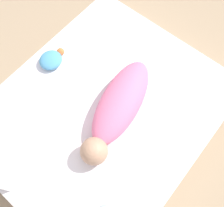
{
  "coord_description": "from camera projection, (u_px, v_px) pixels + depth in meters",
  "views": [
    {
      "loc": [
        -0.38,
        -0.38,
        1.47
      ],
      "look_at": [
        0.04,
        -0.03,
        0.22
      ],
      "focal_mm": 42.0,
      "sensor_mm": 36.0,
      "label": 1
    }
  ],
  "objects": [
    {
      "name": "bed_mattress",
      "position": [
        104.0,
        114.0,
        1.48
      ],
      "size": [
        1.28,
        1.07,
        0.17
      ],
      "color": "white",
      "rests_on": "ground_plane"
    },
    {
      "name": "swaddled_baby",
      "position": [
        117.0,
        108.0,
        1.33
      ],
      "size": [
        0.63,
        0.31,
        0.14
      ],
      "rotation": [
        0.0,
        0.0,
        3.36
      ],
      "color": "pink",
      "rests_on": "bed_mattress"
    },
    {
      "name": "ground_plane",
      "position": [
        104.0,
        119.0,
        1.56
      ],
      "size": [
        12.0,
        12.0,
        0.0
      ],
      "primitive_type": "plane",
      "color": "#9E8466"
    },
    {
      "name": "pillow",
      "position": [
        10.0,
        140.0,
        1.28
      ],
      "size": [
        0.34,
        0.32,
        0.11
      ],
      "color": "white",
      "rests_on": "bed_mattress"
    },
    {
      "name": "turtle_plush",
      "position": [
        52.0,
        59.0,
        1.49
      ],
      "size": [
        0.17,
        0.13,
        0.06
      ],
      "color": "#4C99C6",
      "rests_on": "bed_mattress"
    }
  ]
}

